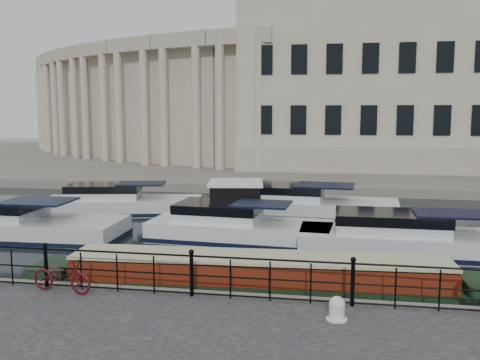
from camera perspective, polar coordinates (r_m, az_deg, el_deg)
name	(u,v)px	position (r m, az deg, el deg)	size (l,w,h in m)	color
ground_plane	(212,288)	(16.21, -3.02, -11.45)	(160.00, 160.00, 0.00)	black
far_bank	(298,160)	(54.28, 6.25, 2.11)	(120.00, 42.00, 0.55)	#6B665B
railing	(192,271)	(13.77, -5.19, -9.67)	(24.14, 0.14, 1.22)	black
civic_building	(285,91)	(49.89, 4.87, 9.44)	(53.55, 31.84, 16.85)	#ADA38C
bicycle	(62,275)	(14.79, -18.47, -9.61)	(0.60, 1.73, 0.91)	#4B0D16
mooring_bollard	(337,309)	(12.56, 10.30, -13.37)	(0.49, 0.49, 0.55)	silver
narrowboat	(258,284)	(15.40, 1.95, -11.04)	(13.33, 2.46, 1.49)	black
harbour_hut	(236,207)	(23.92, -0.46, -2.92)	(3.62, 3.17, 2.20)	#6B665B
cabin_cruisers	(213,221)	(23.75, -2.88, -4.44)	(25.21, 10.46, 1.99)	silver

